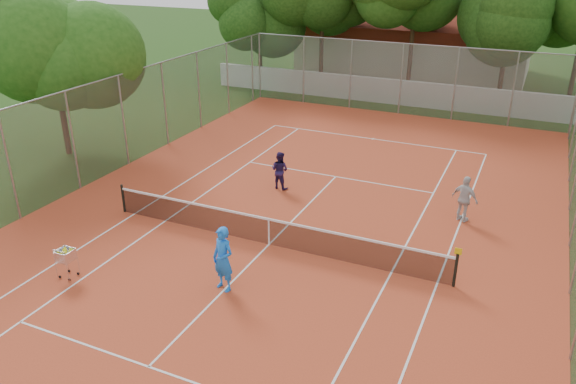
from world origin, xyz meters
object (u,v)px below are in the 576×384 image
at_px(clubhouse, 414,42).
at_px(player_far_right, 465,199).
at_px(tennis_net, 269,231).
at_px(ball_hopper, 67,262).
at_px(player_near, 223,259).
at_px(player_far_left, 280,170).

bearing_deg(clubhouse, player_far_right, -73.03).
height_order(tennis_net, player_far_right, player_far_right).
bearing_deg(tennis_net, player_far_right, 38.69).
bearing_deg(ball_hopper, clubhouse, 100.86).
bearing_deg(tennis_net, player_near, -90.61).
height_order(player_far_right, ball_hopper, player_far_right).
bearing_deg(player_far_left, tennis_net, 118.84).
distance_m(player_near, player_far_right, 9.12).
xyz_separation_m(clubhouse, ball_hopper, (-2.55, -33.21, -1.68)).
height_order(tennis_net, player_far_left, player_far_left).
relative_size(clubhouse, ball_hopper, 16.47).
relative_size(player_far_left, ball_hopper, 1.54).
xyz_separation_m(tennis_net, player_near, (-0.03, -2.83, 0.48)).
relative_size(tennis_net, clubhouse, 0.72).
bearing_deg(ball_hopper, player_near, 32.20).
xyz_separation_m(player_near, player_far_left, (-1.63, 7.19, -0.20)).
xyz_separation_m(tennis_net, player_far_right, (5.51, 4.41, 0.35)).
bearing_deg(player_near, ball_hopper, -147.75).
bearing_deg(clubhouse, player_near, -86.46).
bearing_deg(player_far_right, player_near, 75.36).
xyz_separation_m(tennis_net, player_far_left, (-1.66, 4.36, 0.28)).
bearing_deg(player_near, tennis_net, 104.69).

